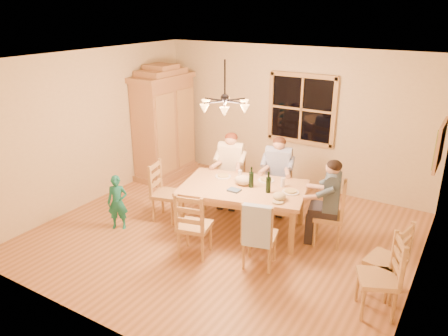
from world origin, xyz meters
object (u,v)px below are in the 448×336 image
Objects in this scene: chair_end_left at (167,202)px; child at (118,202)px; chair_end_right at (328,225)px; chair_near_right at (259,245)px; wine_bottle_a at (251,177)px; chair_far_right at (277,194)px; adult_woman at (231,160)px; adult_plaid_man at (278,165)px; dining_table at (243,192)px; chair_far_left at (231,188)px; chair_near_left at (195,235)px; adult_slate_man at (331,192)px; armoire at (164,126)px; wine_bottle_b at (268,182)px; chair_spare_front at (376,290)px; chair_spare_back at (384,272)px; chandelier at (225,104)px.

chair_end_left is 0.82m from child.
chair_near_right is at bearing 136.74° from chair_end_right.
chair_far_right is at bearing 87.91° from wine_bottle_a.
adult_woman is 1.00× the size of adult_plaid_man.
chair_near_right is 1.10× the size of child.
dining_table is 2.14× the size of chair_far_left.
chair_near_left is at bearing -104.17° from dining_table.
chair_far_left is 1.13× the size of adult_slate_man.
chair_far_left is 1.13× the size of adult_plaid_man.
chair_near_right is at bearing 0.00° from chair_near_left.
armoire reaches higher than wine_bottle_b.
chair_far_left is 2.00m from chair_end_right.
chair_near_left is at bearing 90.00° from adult_woman.
armoire is 6.97× the size of wine_bottle_a.
dining_table is 2.14× the size of chair_end_right.
chair_near_left is at bearing 64.80° from adult_plaid_man.
adult_slate_man is at bearing 14.35° from chair_spare_front.
wine_bottle_b is at bearing 92.37° from adult_plaid_man.
chair_near_left and chair_end_left have the same top height.
adult_woman is (-0.42, 1.74, 0.54)m from chair_near_left.
adult_plaid_man is 1.30m from adult_slate_man.
adult_plaid_man is 1.00× the size of adult_slate_man.
wine_bottle_b is 2.42m from child.
chair_near_left is 1.13× the size of adult_woman.
wine_bottle_b is at bearing 39.08° from chair_spare_front.
adult_woman is 2.65× the size of wine_bottle_a.
chair_near_right is 3.00× the size of wine_bottle_b.
adult_slate_man is 1.40m from chair_spare_back.
child is (-2.42, -0.21, 0.15)m from chair_near_right.
wine_bottle_a is at bearing 74.18° from chair_far_right.
chair_far_right is 1.00× the size of chair_end_right.
chair_far_right reaches higher than dining_table.
chair_near_right is (0.53, -1.71, 0.00)m from chair_far_right.
chair_far_left is at bearing 145.12° from wine_bottle_b.
chandelier is 1.23m from wine_bottle_a.
chair_far_right is (0.32, 1.23, -1.77)m from chandelier.
chair_end_left is (-1.28, -0.31, -0.36)m from dining_table.
chair_end_right is 3.00× the size of wine_bottle_b.
chair_spare_back is (4.87, -1.84, -0.75)m from armoire.
chair_near_right is at bearing -71.65° from wine_bottle_b.
chair_near_left is at bearing -44.51° from armoire.
adult_slate_man is at bearing 49.71° from chair_end_right.
adult_woman is at bearing 180.00° from chair_far_left.
chair_spare_back is at bearing -143.23° from chair_end_right.
adult_plaid_man reaches higher than wine_bottle_b.
chair_near_left and chair_spare_back have the same top height.
wine_bottle_b is (0.67, 0.97, 0.62)m from chair_near_left.
armoire is 2.94m from dining_table.
adult_slate_man is at bearing 153.43° from chair_far_left.
chair_spare_front is at bearing 136.41° from chair_far_left.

